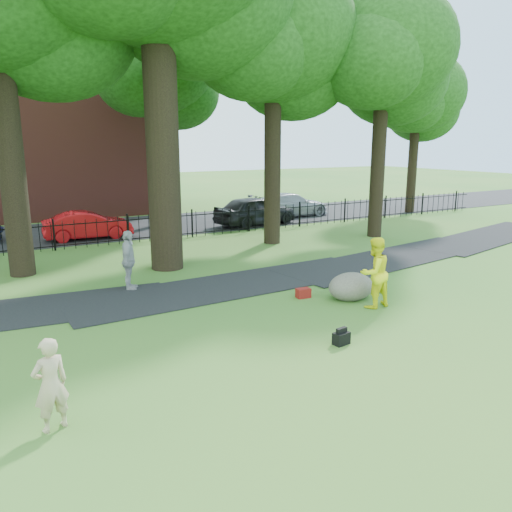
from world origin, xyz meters
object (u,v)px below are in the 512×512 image
red_sedan (88,225)px  boulder (351,285)px  man (374,273)px  woman (50,385)px

red_sedan → boulder: bearing=-157.3°
man → boulder: man is taller
man → woman: bearing=10.7°
man → red_sedan: 14.38m
boulder → red_sedan: red_sedan is taller
woman → boulder: 8.77m
woman → red_sedan: woman is taller
woman → man: (8.31, 2.01, 0.20)m
man → boulder: 1.03m
woman → man: bearing=178.1°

